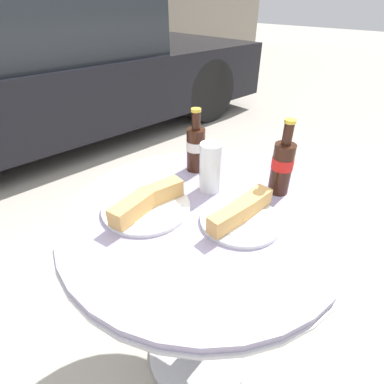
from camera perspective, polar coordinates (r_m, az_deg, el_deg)
The scene contains 8 objects.
ground_plane at distance 1.44m, azimuth 1.23°, elevation -28.18°, with size 30.00×30.00×0.00m, color #A8A093.
bistro_table at distance 0.98m, azimuth 1.64°, elevation -11.85°, with size 0.81×0.81×0.75m.
cola_bottle_left at distance 0.95m, azimuth 16.78°, elevation 4.89°, with size 0.07×0.07×0.24m.
cola_bottle_right at distance 1.04m, azimuth 0.73°, elevation 8.58°, with size 0.07×0.07×0.22m.
drinking_glass at distance 0.93m, azimuth 3.53°, elevation 4.28°, with size 0.07×0.07×0.16m.
lunch_plate_near at distance 0.87m, azimuth -8.70°, elevation -2.26°, with size 0.26×0.26×0.07m.
lunch_plate_far at distance 0.83m, azimuth 9.34°, elevation -4.32°, with size 0.23×0.22×0.06m.
parked_car at distance 3.52m, azimuth -25.33°, elevation 19.85°, with size 4.40×1.84×1.31m.
Camera 1 is at (-0.49, -0.48, 1.27)m, focal length 28.00 mm.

